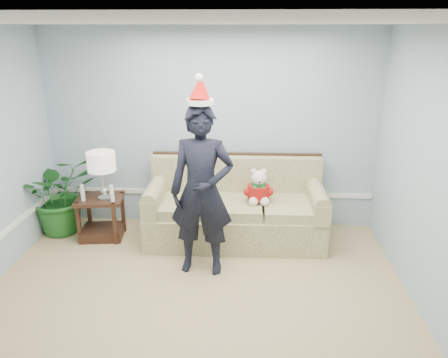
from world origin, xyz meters
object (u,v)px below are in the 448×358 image
table_lamp (101,164)px  teddy_bear (258,190)px  sofa (235,211)px  man (202,191)px  houseplant (60,194)px  side_table (102,222)px

table_lamp → teddy_bear: (1.98, 0.04, -0.33)m
sofa → man: size_ratio=1.19×
houseplant → teddy_bear: 2.67m
sofa → side_table: 1.78m
side_table → teddy_bear: 2.13m
table_lamp → side_table: bearing=148.4°
sofa → man: 1.08m
table_lamp → man: 1.50m
sofa → side_table: (-1.77, -0.11, -0.16)m
sofa → man: (-0.34, -0.84, 0.59)m
sofa → table_lamp: (-1.68, -0.16, 0.67)m
houseplant → man: man is taller
sofa → man: bearing=-113.2°
side_table → houseplant: bearing=165.0°
table_lamp → houseplant: (-0.68, 0.21, -0.51)m
sofa → side_table: size_ratio=3.56×
side_table → teddy_bear: teddy_bear is taller
sofa → table_lamp: size_ratio=3.63×
table_lamp → man: bearing=-26.6°
table_lamp → houseplant: bearing=162.6°
man → teddy_bear: bearing=51.3°
man → houseplant: bearing=159.2°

